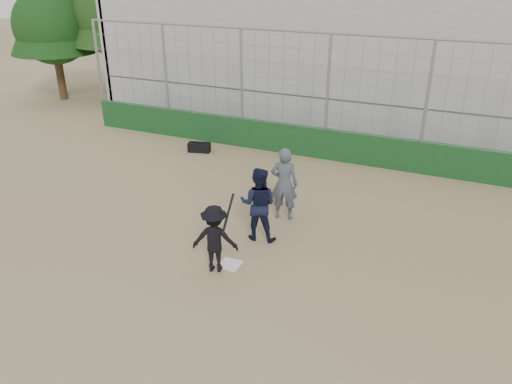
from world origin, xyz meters
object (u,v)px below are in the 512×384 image
at_px(batter_at_plate, 215,239).
at_px(umpire, 284,187).
at_px(catcher_crouched, 258,216).
at_px(equipment_bag, 199,147).

xyz_separation_m(batter_at_plate, umpire, (0.48, 2.78, 0.10)).
xyz_separation_m(catcher_crouched, equipment_bag, (-4.20, 4.58, -0.45)).
height_order(catcher_crouched, equipment_bag, catcher_crouched).
height_order(batter_at_plate, umpire, umpire).
bearing_deg(catcher_crouched, batter_at_plate, -101.79).
distance_m(catcher_crouched, umpire, 1.28).
relative_size(batter_at_plate, equipment_bag, 2.08).
bearing_deg(umpire, batter_at_plate, 70.71).
bearing_deg(catcher_crouched, umpire, 82.76).
relative_size(umpire, equipment_bag, 2.11).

